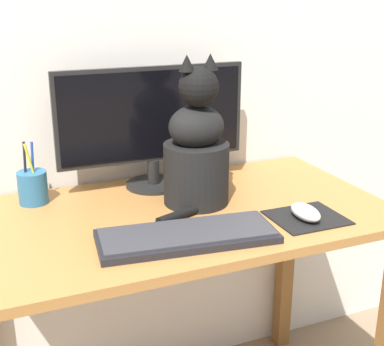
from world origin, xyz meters
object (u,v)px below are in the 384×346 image
Objects in this scene: keyboard at (187,236)px; cat at (197,150)px; pen_cup at (33,187)px; computer_mouse_right at (306,212)px; monitor at (154,121)px.

cat is at bearing 68.38° from keyboard.
keyboard is 0.28m from cat.
cat is 0.47m from pen_cup.
keyboard is 0.33m from computer_mouse_right.
monitor is at bearing 89.28° from keyboard.
computer_mouse_right is 0.33m from cat.
monitor reaches higher than computer_mouse_right.
pen_cup is at bearing 179.95° from monitor.
computer_mouse_right reaches higher than keyboard.
monitor is 3.24× the size of pen_cup.
keyboard is at bearing -119.28° from cat.
pen_cup is (-0.64, 0.40, 0.03)m from computer_mouse_right.
cat reaches higher than monitor.
keyboard is 2.52× the size of pen_cup.
monitor is 5.39× the size of computer_mouse_right.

